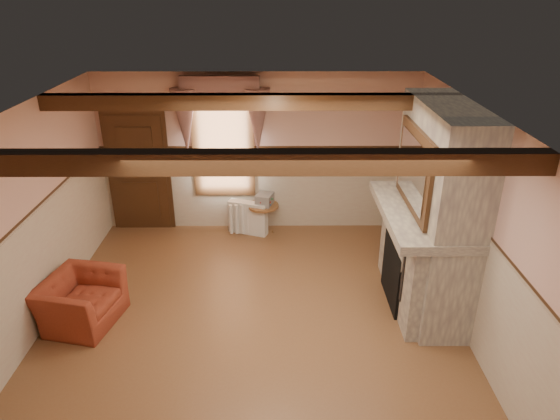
{
  "coord_description": "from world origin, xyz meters",
  "views": [
    {
      "loc": [
        0.34,
        -5.32,
        4.13
      ],
      "look_at": [
        0.37,
        0.8,
        1.32
      ],
      "focal_mm": 32.0,
      "sensor_mm": 36.0,
      "label": 1
    }
  ],
  "objects_px": {
    "side_table": "(263,219)",
    "oil_lamp": "(412,181)",
    "bowl": "(424,207)",
    "mantel_clock": "(411,183)",
    "radiator": "(248,218)",
    "armchair": "(81,301)"
  },
  "relations": [
    {
      "from": "side_table",
      "to": "oil_lamp",
      "type": "bearing_deg",
      "value": -33.8
    },
    {
      "from": "bowl",
      "to": "mantel_clock",
      "type": "bearing_deg",
      "value": 90.0
    },
    {
      "from": "radiator",
      "to": "bowl",
      "type": "xyz_separation_m",
      "value": [
        2.43,
        -2.12,
        1.16
      ]
    },
    {
      "from": "side_table",
      "to": "mantel_clock",
      "type": "relative_size",
      "value": 2.29
    },
    {
      "from": "bowl",
      "to": "mantel_clock",
      "type": "xyz_separation_m",
      "value": [
        0.0,
        0.69,
        0.06
      ]
    },
    {
      "from": "armchair",
      "to": "radiator",
      "type": "bearing_deg",
      "value": -26.32
    },
    {
      "from": "bowl",
      "to": "mantel_clock",
      "type": "distance_m",
      "value": 0.7
    },
    {
      "from": "side_table",
      "to": "armchair",
      "type": "bearing_deg",
      "value": -132.28
    },
    {
      "from": "bowl",
      "to": "armchair",
      "type": "bearing_deg",
      "value": -174.3
    },
    {
      "from": "mantel_clock",
      "to": "armchair",
      "type": "bearing_deg",
      "value": -165.73
    },
    {
      "from": "radiator",
      "to": "armchair",
      "type": "bearing_deg",
      "value": -109.12
    },
    {
      "from": "radiator",
      "to": "oil_lamp",
      "type": "height_order",
      "value": "oil_lamp"
    },
    {
      "from": "side_table",
      "to": "oil_lamp",
      "type": "xyz_separation_m",
      "value": [
        2.16,
        -1.45,
        1.29
      ]
    },
    {
      "from": "side_table",
      "to": "bowl",
      "type": "xyz_separation_m",
      "value": [
        2.16,
        -2.12,
        1.19
      ]
    },
    {
      "from": "armchair",
      "to": "side_table",
      "type": "bearing_deg",
      "value": -29.86
    },
    {
      "from": "armchair",
      "to": "side_table",
      "type": "relative_size",
      "value": 1.81
    },
    {
      "from": "radiator",
      "to": "oil_lamp",
      "type": "bearing_deg",
      "value": -11.08
    },
    {
      "from": "mantel_clock",
      "to": "oil_lamp",
      "type": "distance_m",
      "value": 0.05
    },
    {
      "from": "side_table",
      "to": "bowl",
      "type": "distance_m",
      "value": 3.25
    },
    {
      "from": "bowl",
      "to": "oil_lamp",
      "type": "height_order",
      "value": "oil_lamp"
    },
    {
      "from": "armchair",
      "to": "side_table",
      "type": "height_order",
      "value": "armchair"
    },
    {
      "from": "armchair",
      "to": "mantel_clock",
      "type": "relative_size",
      "value": 4.14
    }
  ]
}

